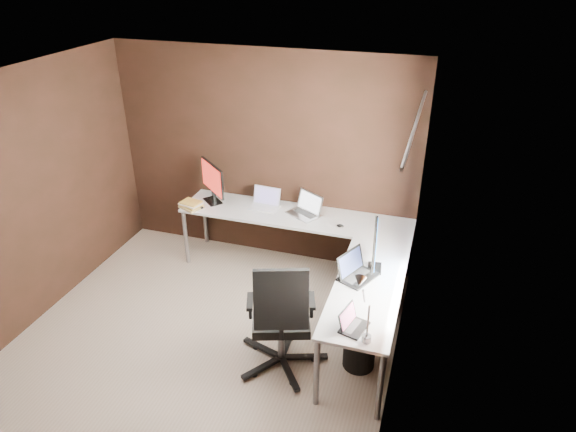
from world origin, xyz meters
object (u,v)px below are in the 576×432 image
object	(u,v)px
monitor_right	(375,246)
laptop_silver	(306,210)
office_chair	(281,336)
wastebasket	(359,351)
monitor_left	(212,181)
laptop_black_small	(352,323)
drawer_pedestal	(371,277)
laptop_black_big	(355,271)
laptop_white	(265,203)
book_stack	(191,205)
desk_lamp	(362,300)

from	to	relation	value
monitor_right	laptop_silver	distance (m)	1.28
office_chair	wastebasket	bearing A→B (deg)	-1.87
monitor_left	laptop_black_small	distance (m)	2.69
drawer_pedestal	laptop_black_big	distance (m)	0.82
wastebasket	laptop_white	bearing A→B (deg)	134.59
laptop_black_small	office_chair	world-z (taller)	office_chair
book_stack	desk_lamp	size ratio (longest dim) A/B	0.57
book_stack	wastebasket	distance (m)	2.58
desk_lamp	office_chair	distance (m)	1.05
laptop_black_big	laptop_black_small	distance (m)	0.73
drawer_pedestal	laptop_silver	world-z (taller)	laptop_silver
book_stack	laptop_white	bearing A→B (deg)	19.53
monitor_right	book_stack	size ratio (longest dim) A/B	1.72
drawer_pedestal	monitor_right	xyz separation A→B (m)	(0.06, -0.48, 0.68)
monitor_right	book_stack	bearing A→B (deg)	67.36
laptop_white	laptop_silver	bearing A→B (deg)	0.86
drawer_pedestal	monitor_left	size ratio (longest dim) A/B	1.25
laptop_black_small	monitor_left	bearing A→B (deg)	64.05
book_stack	desk_lamp	bearing A→B (deg)	-34.88
drawer_pedestal	desk_lamp	xyz separation A→B (m)	(0.12, -1.44, 0.76)
office_chair	laptop_white	bearing A→B (deg)	95.08
monitor_right	laptop_black_small	bearing A→B (deg)	171.53
monitor_right	laptop_white	size ratio (longest dim) A/B	1.49
laptop_black_big	desk_lamp	size ratio (longest dim) A/B	0.82
laptop_black_big	book_stack	size ratio (longest dim) A/B	1.42
monitor_right	wastebasket	world-z (taller)	monitor_right
monitor_left	laptop_black_small	bearing A→B (deg)	0.18
monitor_right	laptop_white	xyz separation A→B (m)	(-1.41, 0.92, -0.20)
laptop_silver	wastebasket	xyz separation A→B (m)	(0.91, -1.41, -0.61)
drawer_pedestal	office_chair	world-z (taller)	office_chair
office_chair	monitor_right	bearing A→B (deg)	28.39
drawer_pedestal	monitor_right	size ratio (longest dim) A/B	1.15
drawer_pedestal	laptop_black_small	size ratio (longest dim) A/B	2.09
desk_lamp	wastebasket	size ratio (longest dim) A/B	1.57
laptop_black_small	desk_lamp	bearing A→B (deg)	-114.90
monitor_left	laptop_silver	world-z (taller)	monitor_left
laptop_black_big	wastebasket	distance (m)	0.72
monitor_right	laptop_black_small	distance (m)	0.92
laptop_black_small	office_chair	xyz separation A→B (m)	(-0.65, 0.16, -0.43)
monitor_left	monitor_right	bearing A→B (deg)	18.29
laptop_black_small	book_stack	size ratio (longest dim) A/B	0.94
monitor_left	laptop_white	bearing A→B (deg)	45.91
monitor_right	laptop_white	bearing A→B (deg)	50.19
monitor_left	desk_lamp	size ratio (longest dim) A/B	0.91
office_chair	laptop_black_small	bearing A→B (deg)	-32.90
laptop_white	wastebasket	xyz separation A→B (m)	(1.42, -1.44, -0.61)
monitor_right	desk_lamp	bearing A→B (deg)	176.28
desk_lamp	office_chair	bearing A→B (deg)	171.79
laptop_white	laptop_black_small	xyz separation A→B (m)	(1.39, -1.81, -0.01)
monitor_left	laptop_white	xyz separation A→B (m)	(0.63, 0.05, -0.22)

